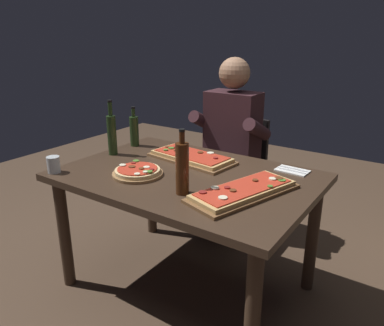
{
  "coord_description": "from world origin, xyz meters",
  "views": [
    {
      "loc": [
        1.14,
        -1.62,
        1.49
      ],
      "look_at": [
        0.0,
        0.05,
        0.79
      ],
      "focal_mm": 35.41,
      "sensor_mm": 36.0,
      "label": 1
    }
  ],
  "objects_px": {
    "tumbler_near_camera": "(54,166)",
    "dining_table": "(187,189)",
    "pizza_rectangular_left": "(243,191)",
    "seated_diner": "(229,140)",
    "oil_bottle_amber": "(182,168)",
    "vinegar_bottle_green": "(134,130)",
    "pizza_round_far": "(138,172)",
    "wine_bottle_dark": "(112,133)",
    "pizza_rectangular_front": "(191,157)",
    "diner_chair": "(236,169)"
  },
  "relations": [
    {
      "from": "dining_table",
      "to": "pizza_rectangular_front",
      "type": "height_order",
      "value": "pizza_rectangular_front"
    },
    {
      "from": "oil_bottle_amber",
      "to": "pizza_round_far",
      "type": "bearing_deg",
      "value": 169.89
    },
    {
      "from": "pizza_rectangular_left",
      "to": "seated_diner",
      "type": "xyz_separation_m",
      "value": [
        -0.53,
        0.82,
        -0.02
      ]
    },
    {
      "from": "pizza_rectangular_left",
      "to": "dining_table",
      "type": "bearing_deg",
      "value": 168.34
    },
    {
      "from": "pizza_rectangular_front",
      "to": "pizza_round_far",
      "type": "height_order",
      "value": "same"
    },
    {
      "from": "vinegar_bottle_green",
      "to": "tumbler_near_camera",
      "type": "distance_m",
      "value": 0.66
    },
    {
      "from": "pizza_rectangular_left",
      "to": "wine_bottle_dark",
      "type": "relative_size",
      "value": 1.78
    },
    {
      "from": "tumbler_near_camera",
      "to": "pizza_rectangular_front",
      "type": "bearing_deg",
      "value": 50.18
    },
    {
      "from": "pizza_rectangular_front",
      "to": "pizza_round_far",
      "type": "bearing_deg",
      "value": -104.0
    },
    {
      "from": "tumbler_near_camera",
      "to": "diner_chair",
      "type": "bearing_deg",
      "value": 68.65
    },
    {
      "from": "wine_bottle_dark",
      "to": "oil_bottle_amber",
      "type": "relative_size",
      "value": 1.08
    },
    {
      "from": "pizza_rectangular_front",
      "to": "diner_chair",
      "type": "xyz_separation_m",
      "value": [
        -0.02,
        0.64,
        -0.27
      ]
    },
    {
      "from": "wine_bottle_dark",
      "to": "vinegar_bottle_green",
      "type": "height_order",
      "value": "wine_bottle_dark"
    },
    {
      "from": "dining_table",
      "to": "pizza_round_far",
      "type": "bearing_deg",
      "value": -141.07
    },
    {
      "from": "dining_table",
      "to": "tumbler_near_camera",
      "type": "distance_m",
      "value": 0.76
    },
    {
      "from": "pizza_rectangular_front",
      "to": "seated_diner",
      "type": "xyz_separation_m",
      "value": [
        -0.02,
        0.52,
        -0.02
      ]
    },
    {
      "from": "pizza_round_far",
      "to": "vinegar_bottle_green",
      "type": "xyz_separation_m",
      "value": [
        -0.41,
        0.42,
        0.09
      ]
    },
    {
      "from": "vinegar_bottle_green",
      "to": "dining_table",
      "type": "bearing_deg",
      "value": -21.97
    },
    {
      "from": "wine_bottle_dark",
      "to": "diner_chair",
      "type": "distance_m",
      "value": 1.03
    },
    {
      "from": "pizza_rectangular_front",
      "to": "pizza_rectangular_left",
      "type": "xyz_separation_m",
      "value": [
        0.51,
        -0.29,
        0.0
      ]
    },
    {
      "from": "pizza_rectangular_front",
      "to": "oil_bottle_amber",
      "type": "xyz_separation_m",
      "value": [
        0.26,
        -0.45,
        0.12
      ]
    },
    {
      "from": "pizza_rectangular_left",
      "to": "tumbler_near_camera",
      "type": "xyz_separation_m",
      "value": [
        -1.03,
        -0.32,
        0.02
      ]
    },
    {
      "from": "pizza_rectangular_left",
      "to": "seated_diner",
      "type": "height_order",
      "value": "seated_diner"
    },
    {
      "from": "seated_diner",
      "to": "wine_bottle_dark",
      "type": "bearing_deg",
      "value": -122.99
    },
    {
      "from": "pizza_round_far",
      "to": "wine_bottle_dark",
      "type": "distance_m",
      "value": 0.45
    },
    {
      "from": "pizza_rectangular_left",
      "to": "pizza_round_far",
      "type": "distance_m",
      "value": 0.61
    },
    {
      "from": "pizza_round_far",
      "to": "vinegar_bottle_green",
      "type": "bearing_deg",
      "value": 134.05
    },
    {
      "from": "pizza_round_far",
      "to": "oil_bottle_amber",
      "type": "height_order",
      "value": "oil_bottle_amber"
    },
    {
      "from": "dining_table",
      "to": "seated_diner",
      "type": "bearing_deg",
      "value": 100.76
    },
    {
      "from": "wine_bottle_dark",
      "to": "diner_chair",
      "type": "bearing_deg",
      "value": 60.94
    },
    {
      "from": "vinegar_bottle_green",
      "to": "seated_diner",
      "type": "distance_m",
      "value": 0.69
    },
    {
      "from": "pizza_rectangular_left",
      "to": "wine_bottle_dark",
      "type": "xyz_separation_m",
      "value": [
        -1.0,
        0.1,
        0.12
      ]
    },
    {
      "from": "dining_table",
      "to": "oil_bottle_amber",
      "type": "bearing_deg",
      "value": -59.49
    },
    {
      "from": "dining_table",
      "to": "pizza_rectangular_left",
      "type": "height_order",
      "value": "pizza_rectangular_left"
    },
    {
      "from": "vinegar_bottle_green",
      "to": "diner_chair",
      "type": "xyz_separation_m",
      "value": [
        0.48,
        0.6,
        -0.36
      ]
    },
    {
      "from": "dining_table",
      "to": "tumbler_near_camera",
      "type": "relative_size",
      "value": 15.02
    },
    {
      "from": "pizza_rectangular_front",
      "to": "diner_chair",
      "type": "bearing_deg",
      "value": 92.04
    },
    {
      "from": "oil_bottle_amber",
      "to": "wine_bottle_dark",
      "type": "bearing_deg",
      "value": 160.81
    },
    {
      "from": "vinegar_bottle_green",
      "to": "seated_diner",
      "type": "bearing_deg",
      "value": 45.13
    },
    {
      "from": "vinegar_bottle_green",
      "to": "tumbler_near_camera",
      "type": "bearing_deg",
      "value": -90.9
    },
    {
      "from": "pizza_rectangular_front",
      "to": "wine_bottle_dark",
      "type": "height_order",
      "value": "wine_bottle_dark"
    },
    {
      "from": "pizza_round_far",
      "to": "tumbler_near_camera",
      "type": "bearing_deg",
      "value": -150.94
    },
    {
      "from": "tumbler_near_camera",
      "to": "dining_table",
      "type": "bearing_deg",
      "value": 32.64
    },
    {
      "from": "dining_table",
      "to": "vinegar_bottle_green",
      "type": "distance_m",
      "value": 0.7
    },
    {
      "from": "pizza_rectangular_left",
      "to": "oil_bottle_amber",
      "type": "bearing_deg",
      "value": -149.01
    },
    {
      "from": "seated_diner",
      "to": "oil_bottle_amber",
      "type": "bearing_deg",
      "value": -74.01
    },
    {
      "from": "oil_bottle_amber",
      "to": "diner_chair",
      "type": "distance_m",
      "value": 1.19
    },
    {
      "from": "pizza_rectangular_left",
      "to": "seated_diner",
      "type": "relative_size",
      "value": 0.47
    },
    {
      "from": "dining_table",
      "to": "seated_diner",
      "type": "xyz_separation_m",
      "value": [
        -0.14,
        0.74,
        0.1
      ]
    },
    {
      "from": "oil_bottle_amber",
      "to": "vinegar_bottle_green",
      "type": "relative_size",
      "value": 1.19
    }
  ]
}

